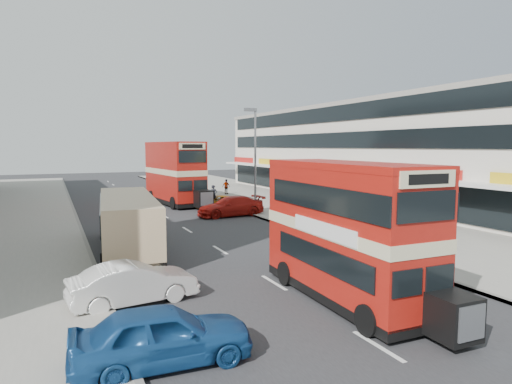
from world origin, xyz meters
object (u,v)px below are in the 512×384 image
street_lamp (254,152)px  bus_second (175,173)px  bus_main (346,231)px  car_left_front (134,283)px  cyclist (214,201)px  pedestrian_near (304,209)px  pedestrian_far (226,187)px  car_right_b (217,202)px  car_right_a (231,206)px  car_left_near (163,335)px  coach (128,221)px

street_lamp → bus_second: (-4.01, 8.53, -1.91)m
bus_main → car_left_front: bus_main is taller
bus_main → cyclist: (3.32, 22.82, -1.71)m
bus_second → pedestrian_near: size_ratio=6.33×
pedestrian_far → pedestrian_near: bearing=-107.4°
car_left_front → car_right_b: 22.76m
car_right_a → pedestrian_far: size_ratio=3.20×
pedestrian_near → car_right_a: bearing=-51.4°
bus_main → car_left_near: size_ratio=1.93×
car_right_b → pedestrian_near: (3.03, -9.18, 0.39)m
car_right_b → street_lamp: bearing=22.2°
pedestrian_far → cyclist: (-4.64, -9.15, -0.24)m
coach → car_left_front: bearing=-91.8°
street_lamp → cyclist: 6.06m
car_right_a → bus_second: bearing=-169.7°
pedestrian_near → bus_second: bearing=-64.7°
coach → car_right_b: bearing=59.5°
bus_main → cyclist: bus_main is taller
street_lamp → car_left_front: street_lamp is taller
car_right_a → car_right_b: size_ratio=1.29×
bus_main → car_right_b: 23.40m
street_lamp → pedestrian_near: bearing=-72.6°
car_right_a → car_right_b: (0.48, 4.28, -0.19)m
bus_second → car_right_a: (2.03, -8.53, -2.13)m
pedestrian_far → car_right_b: bearing=-129.0°
car_left_front → coach: bearing=-14.3°
car_left_near → car_right_b: (10.40, 24.85, -0.19)m
coach → car_left_near: size_ratio=2.32×
bus_main → bus_second: (1.19, 27.28, 0.46)m
bus_main → bus_second: 27.31m
bus_main → car_right_a: size_ratio=1.64×
car_left_front → street_lamp: bearing=-43.1°
car_left_near → car_left_front: (0.08, 4.57, -0.04)m
car_left_near → pedestrian_far: pedestrian_far is taller
bus_second → pedestrian_near: bearing=106.7°
car_left_near → car_left_front: car_left_near is taller
pedestrian_near → car_right_b: bearing=-68.8°
car_right_a → street_lamp: bearing=86.9°
car_left_near → car_right_b: bearing=-19.5°
pedestrian_far → cyclist: size_ratio=0.79×
street_lamp → car_right_b: 6.20m
cyclist → bus_second: bearing=118.4°
pedestrian_near → pedestrian_far: (1.22, 18.13, 0.01)m
coach → car_right_b: (9.31, 12.70, -0.99)m
car_right_a → pedestrian_near: 6.03m
pedestrian_near → street_lamp: bearing=-69.7°
car_left_front → cyclist: bearing=-33.0°
bus_main → pedestrian_near: bus_main is taller
bus_main → pedestrian_far: size_ratio=5.23×
car_left_near → car_left_front: bearing=2.3°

